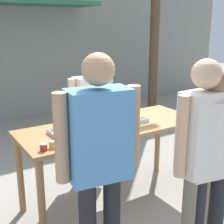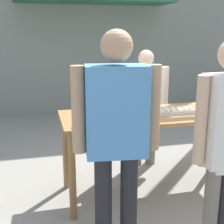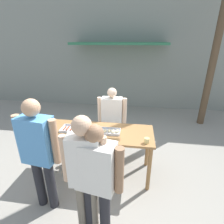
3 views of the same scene
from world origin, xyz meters
The scene contains 12 objects.
ground_plane centered at (0.00, 0.00, 0.00)m, with size 24.00×24.00×0.00m, color gray.
building_facade_back centered at (0.00, 3.98, 2.26)m, with size 12.00×1.11×4.50m.
serving_table centered at (0.00, 0.00, 0.81)m, with size 2.04×0.80×0.93m.
food_tray_sausages centered at (-0.49, -0.01, 0.95)m, with size 0.43×0.30×0.04m.
food_tray_buns centered at (0.22, -0.01, 0.95)m, with size 0.41×0.25×0.05m.
condiment_jar_mustard centered at (-0.89, -0.29, 0.96)m, with size 0.07×0.07×0.07m.
condiment_jar_ketchup centered at (-0.80, -0.27, 0.96)m, with size 0.07×0.07×0.07m.
beer_cup centered at (0.88, -0.28, 0.98)m, with size 0.09×0.09×0.09m.
person_server_behind_table centered at (0.15, 0.75, 0.92)m, with size 0.65×0.25×1.57m.
person_customer_holding_hotdog centered at (-0.66, -0.88, 1.08)m, with size 0.67×0.31×1.82m.
person_customer_with_cup centered at (0.23, -1.18, 0.98)m, with size 0.68×0.34×1.67m.
person_customer_waiting_in_line centered at (0.10, -1.17, 1.07)m, with size 0.55×0.24×1.76m.
Camera 3 is at (0.66, -2.80, 2.50)m, focal length 28.00 mm.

